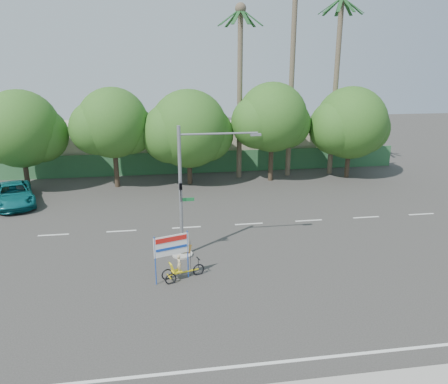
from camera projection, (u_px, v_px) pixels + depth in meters
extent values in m
plane|color=#33302D|center=(242.00, 289.00, 20.12)|extent=(120.00, 120.00, 0.00)
cube|color=#336B3D|center=(198.00, 162.00, 40.14)|extent=(38.00, 0.08, 2.00)
cube|color=#B3AB8F|center=(91.00, 145.00, 42.64)|extent=(12.00, 8.00, 4.00)
cube|color=#B3AB8F|center=(270.00, 142.00, 45.32)|extent=(14.00, 8.00, 3.60)
cylinder|color=#473828|center=(26.00, 169.00, 34.58)|extent=(0.40, 0.40, 3.52)
sphere|color=#225017|center=(20.00, 129.00, 33.63)|extent=(6.00, 6.00, 6.00)
sphere|color=#225017|center=(40.00, 135.00, 34.28)|extent=(4.32, 4.32, 4.32)
sphere|color=#225017|center=(1.00, 134.00, 33.30)|extent=(4.56, 4.56, 4.56)
cylinder|color=#473828|center=(116.00, 165.00, 35.56)|extent=(0.40, 0.40, 3.74)
sphere|color=#225017|center=(113.00, 123.00, 34.56)|extent=(5.60, 5.60, 5.60)
sphere|color=#225017|center=(130.00, 129.00, 35.20)|extent=(4.03, 4.03, 4.03)
sphere|color=#225017|center=(96.00, 128.00, 34.24)|extent=(4.26, 4.26, 4.26)
cylinder|color=#473828|center=(190.00, 165.00, 36.50)|extent=(0.40, 0.40, 3.30)
sphere|color=#225017|center=(189.00, 129.00, 35.61)|extent=(6.40, 6.40, 6.40)
sphere|color=#225017|center=(206.00, 134.00, 36.26)|extent=(4.61, 4.61, 4.61)
sphere|color=#225017|center=(171.00, 133.00, 35.26)|extent=(4.86, 4.86, 4.86)
cylinder|color=#473828|center=(271.00, 158.00, 37.43)|extent=(0.40, 0.40, 3.87)
sphere|color=#225017|center=(272.00, 117.00, 36.39)|extent=(5.80, 5.80, 5.80)
sphere|color=#225017|center=(286.00, 124.00, 37.05)|extent=(4.18, 4.18, 4.18)
sphere|color=#225017|center=(258.00, 122.00, 36.07)|extent=(4.41, 4.41, 4.41)
cylinder|color=#473828|center=(348.00, 158.00, 38.51)|extent=(0.40, 0.40, 3.43)
sphere|color=#225017|center=(351.00, 123.00, 37.59)|extent=(6.20, 6.20, 6.20)
sphere|color=#225017|center=(364.00, 128.00, 38.24)|extent=(4.46, 4.46, 4.46)
sphere|color=#225017|center=(336.00, 127.00, 37.24)|extent=(4.71, 4.71, 4.71)
cylinder|color=#70604C|center=(292.00, 79.00, 37.21)|extent=(0.44, 0.44, 17.00)
cylinder|color=#70604C|center=(335.00, 90.00, 38.08)|extent=(0.44, 0.44, 15.00)
cube|color=#1C4C21|center=(352.00, 6.00, 36.21)|extent=(1.91, 0.28, 1.36)
cube|color=#1C4C21|center=(347.00, 6.00, 36.75)|extent=(1.65, 1.44, 1.36)
cube|color=#1C4C21|center=(339.00, 7.00, 36.97)|extent=(0.61, 1.93, 1.36)
cube|color=#1C4C21|center=(332.00, 7.00, 36.77)|extent=(1.20, 1.80, 1.36)
cube|color=#1C4C21|center=(330.00, 6.00, 36.25)|extent=(1.89, 0.92, 1.36)
cube|color=#1C4C21|center=(333.00, 5.00, 35.64)|extent=(1.89, 0.92, 1.36)
cube|color=#1C4C21|center=(340.00, 4.00, 35.23)|extent=(1.20, 1.80, 1.36)
cube|color=#1C4C21|center=(348.00, 4.00, 35.22)|extent=(0.61, 1.93, 1.36)
cube|color=#1C4C21|center=(353.00, 5.00, 35.60)|extent=(1.65, 1.44, 1.36)
cylinder|color=#70604C|center=(240.00, 97.00, 36.99)|extent=(0.44, 0.44, 14.00)
sphere|color=#70604C|center=(241.00, 8.00, 34.94)|extent=(0.90, 0.90, 0.90)
cube|color=#1C4C21|center=(252.00, 17.00, 35.27)|extent=(1.91, 0.28, 1.36)
cube|color=#1C4C21|center=(248.00, 18.00, 35.81)|extent=(1.65, 1.44, 1.36)
cube|color=#1C4C21|center=(240.00, 18.00, 36.03)|extent=(0.61, 1.93, 1.36)
cube|color=#1C4C21|center=(233.00, 18.00, 35.83)|extent=(1.20, 1.80, 1.36)
cube|color=#1C4C21|center=(229.00, 17.00, 35.30)|extent=(1.89, 0.92, 1.36)
cube|color=#1C4C21|center=(230.00, 17.00, 34.70)|extent=(1.89, 0.92, 1.36)
cube|color=#1C4C21|center=(237.00, 16.00, 34.29)|extent=(1.20, 1.80, 1.36)
cube|color=#1C4C21|center=(245.00, 16.00, 34.28)|extent=(0.61, 1.93, 1.36)
cube|color=#1C4C21|center=(251.00, 17.00, 34.66)|extent=(1.65, 1.44, 1.36)
cylinder|color=gray|center=(182.00, 254.00, 23.52)|extent=(1.10, 1.10, 0.10)
cylinder|color=gray|center=(181.00, 193.00, 22.51)|extent=(0.18, 0.18, 7.00)
cylinder|color=gray|center=(219.00, 134.00, 21.90)|extent=(4.00, 0.10, 0.10)
cube|color=gray|center=(256.00, 135.00, 22.21)|extent=(0.55, 0.20, 0.12)
imported|color=black|center=(181.00, 193.00, 22.27)|extent=(0.16, 0.20, 1.00)
cube|color=#14662D|center=(188.00, 199.00, 22.66)|extent=(0.70, 0.04, 0.18)
torus|color=black|center=(198.00, 270.00, 21.34)|extent=(0.60, 0.25, 0.61)
torus|color=black|center=(167.00, 274.00, 20.91)|extent=(0.56, 0.24, 0.57)
torus|color=black|center=(171.00, 279.00, 20.48)|extent=(0.56, 0.24, 0.57)
cube|color=yellow|center=(184.00, 272.00, 21.00)|extent=(1.47, 0.52, 0.05)
cube|color=yellow|center=(169.00, 276.00, 20.69)|extent=(0.22, 0.53, 0.04)
cube|color=yellow|center=(177.00, 271.00, 20.81)|extent=(0.54, 0.50, 0.05)
cube|color=yellow|center=(172.00, 267.00, 20.63)|extent=(0.31, 0.42, 0.49)
cylinder|color=black|center=(198.00, 263.00, 21.24)|extent=(0.03, 0.03, 0.49)
cube|color=black|center=(198.00, 259.00, 21.16)|extent=(0.16, 0.40, 0.04)
imported|color=#CCB284|center=(179.00, 264.00, 20.77)|extent=(0.33, 0.41, 0.97)
cylinder|color=blue|center=(155.00, 261.00, 20.15)|extent=(0.06, 0.06, 2.42)
cylinder|color=blue|center=(188.00, 254.00, 20.84)|extent=(0.06, 0.06, 2.42)
cube|color=white|center=(171.00, 245.00, 20.31)|extent=(1.64, 0.56, 0.99)
cube|color=red|center=(171.00, 239.00, 20.19)|extent=(1.46, 0.48, 0.23)
cube|color=blue|center=(172.00, 248.00, 20.32)|extent=(1.46, 0.48, 0.13)
cylinder|color=black|center=(190.00, 259.00, 20.97)|extent=(0.02, 0.02, 1.88)
cube|color=red|center=(184.00, 249.00, 20.67)|extent=(0.76, 0.26, 0.59)
imported|color=#0F6469|center=(13.00, 194.00, 31.39)|extent=(4.34, 6.22, 1.58)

